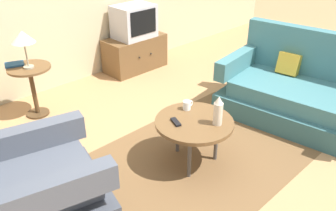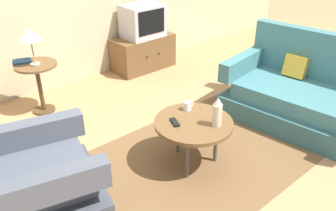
# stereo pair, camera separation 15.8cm
# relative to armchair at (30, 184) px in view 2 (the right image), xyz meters

# --- Properties ---
(ground_plane) EXTENTS (16.00, 16.00, 0.00)m
(ground_plane) POSITION_rel_armchair_xyz_m (1.52, -0.39, -0.31)
(ground_plane) COLOR #AD7F51
(area_rug) EXTENTS (2.65, 1.61, 0.00)m
(area_rug) POSITION_rel_armchair_xyz_m (1.40, -0.34, -0.31)
(area_rug) COLOR brown
(area_rug) RESTS_ON ground
(armchair) EXTENTS (1.11, 1.07, 0.93)m
(armchair) POSITION_rel_armchair_xyz_m (0.00, 0.00, 0.00)
(armchair) COLOR #3E424B
(armchair) RESTS_ON ground
(couch) EXTENTS (1.15, 1.78, 0.96)m
(couch) POSITION_rel_armchair_xyz_m (2.90, -0.60, -0.00)
(couch) COLOR #325C60
(couch) RESTS_ON ground
(coffee_table) EXTENTS (0.72, 0.72, 0.46)m
(coffee_table) POSITION_rel_armchair_xyz_m (1.40, -0.34, 0.11)
(coffee_table) COLOR brown
(coffee_table) RESTS_ON ground
(side_table) EXTENTS (0.47, 0.47, 0.61)m
(side_table) POSITION_rel_armchair_xyz_m (0.74, 1.55, 0.13)
(side_table) COLOR brown
(side_table) RESTS_ON ground
(tv_stand) EXTENTS (0.92, 0.47, 0.50)m
(tv_stand) POSITION_rel_armchair_xyz_m (2.47, 1.82, -0.06)
(tv_stand) COLOR brown
(tv_stand) RESTS_ON ground
(television) EXTENTS (0.56, 0.43, 0.47)m
(television) POSITION_rel_armchair_xyz_m (2.47, 1.81, 0.43)
(television) COLOR #B7B7BC
(television) RESTS_ON tv_stand
(table_lamp) EXTENTS (0.25, 0.25, 0.42)m
(table_lamp) POSITION_rel_armchair_xyz_m (0.74, 1.53, 0.64)
(table_lamp) COLOR #9E937A
(table_lamp) RESTS_ON side_table
(vase) EXTENTS (0.08, 0.08, 0.27)m
(vase) POSITION_rel_armchair_xyz_m (1.50, -0.52, 0.28)
(vase) COLOR beige
(vase) RESTS_ON coffee_table
(mug) EXTENTS (0.12, 0.07, 0.09)m
(mug) POSITION_rel_armchair_xyz_m (1.51, -0.15, 0.19)
(mug) COLOR white
(mug) RESTS_ON coffee_table
(tv_remote_dark) EXTENTS (0.10, 0.15, 0.02)m
(tv_remote_dark) POSITION_rel_armchair_xyz_m (1.25, -0.25, 0.16)
(tv_remote_dark) COLOR black
(tv_remote_dark) RESTS_ON coffee_table
(book) EXTENTS (0.24, 0.21, 0.02)m
(book) POSITION_rel_armchair_xyz_m (0.65, 1.71, 0.31)
(book) COLOR navy
(book) RESTS_ON side_table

